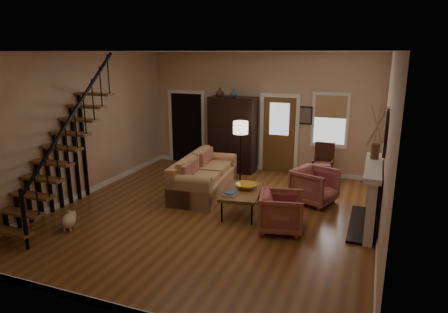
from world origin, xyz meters
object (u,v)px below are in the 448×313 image
(armoire, at_px, (233,134))
(armchair_left, at_px, (282,212))
(floor_lamp, at_px, (240,153))
(side_chair, at_px, (323,163))
(armchair_right, at_px, (315,186))
(coffee_table, at_px, (241,201))
(sofa, at_px, (204,176))

(armoire, height_order, armchair_left, armoire)
(armoire, relative_size, armchair_left, 2.56)
(floor_lamp, relative_size, side_chair, 1.60)
(armchair_left, height_order, armchair_right, armchair_right)
(armchair_right, xyz_separation_m, side_chair, (-0.04, 1.57, 0.11))
(coffee_table, relative_size, armchair_right, 1.48)
(armchair_left, xyz_separation_m, side_chair, (0.32, 3.25, 0.14))
(armoire, xyz_separation_m, floor_lamp, (0.60, -1.10, -0.24))
(armoire, distance_m, armchair_left, 4.16)
(armchair_right, bearing_deg, side_chair, 20.98)
(armoire, bearing_deg, coffee_table, -66.65)
(sofa, xyz_separation_m, side_chair, (2.51, 1.88, 0.08))
(armchair_left, height_order, side_chair, side_chair)
(floor_lamp, bearing_deg, sofa, -119.72)
(armoire, distance_m, sofa, 2.17)
(armchair_right, distance_m, side_chair, 1.58)
(armoire, xyz_separation_m, armchair_right, (2.59, -1.77, -0.65))
(side_chair, bearing_deg, armchair_left, -95.59)
(side_chair, bearing_deg, floor_lamp, -155.27)
(armoire, xyz_separation_m, armchair_left, (2.23, -3.45, -0.68))
(armchair_left, bearing_deg, side_chair, -17.09)
(coffee_table, xyz_separation_m, side_chair, (1.30, 2.69, 0.26))
(armoire, bearing_deg, floor_lamp, -61.23)
(sofa, distance_m, side_chair, 3.14)
(armchair_left, distance_m, armchair_right, 1.71)
(sofa, bearing_deg, coffee_table, -38.83)
(side_chair, bearing_deg, armoire, 175.52)
(floor_lamp, distance_m, side_chair, 2.17)
(sofa, xyz_separation_m, coffee_table, (1.21, -0.80, -0.19))
(coffee_table, bearing_deg, armchair_left, -29.64)
(sofa, xyz_separation_m, floor_lamp, (0.56, 0.99, 0.38))
(sofa, relative_size, floor_lamp, 1.43)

